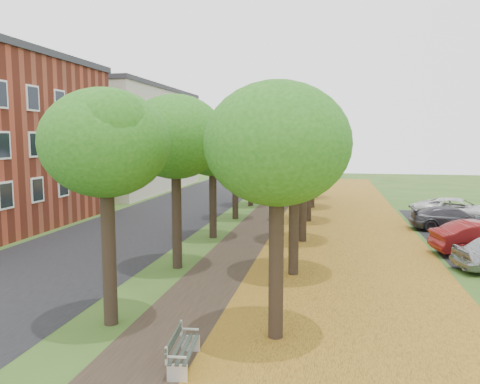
% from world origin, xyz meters
% --- Properties ---
extents(ground, '(120.00, 120.00, 0.00)m').
position_xyz_m(ground, '(0.00, 0.00, 0.00)').
color(ground, '#2D4C19').
rests_on(ground, ground).
extents(street_asphalt, '(8.00, 70.00, 0.01)m').
position_xyz_m(street_asphalt, '(-7.50, 15.00, 0.00)').
color(street_asphalt, black).
rests_on(street_asphalt, ground).
extents(footpath, '(3.20, 70.00, 0.01)m').
position_xyz_m(footpath, '(0.00, 15.00, 0.00)').
color(footpath, black).
rests_on(footpath, ground).
extents(leaf_verge, '(7.50, 70.00, 0.01)m').
position_xyz_m(leaf_verge, '(5.00, 15.00, 0.01)').
color(leaf_verge, '#B07820').
rests_on(leaf_verge, ground).
extents(tree_row_west, '(3.96, 33.96, 6.77)m').
position_xyz_m(tree_row_west, '(-2.20, 15.00, 5.05)').
color(tree_row_west, black).
rests_on(tree_row_west, ground).
extents(tree_row_east, '(3.96, 33.96, 6.77)m').
position_xyz_m(tree_row_east, '(2.60, 15.00, 5.05)').
color(tree_row_east, black).
rests_on(tree_row_east, ground).
extents(building_cream, '(10.30, 20.30, 10.40)m').
position_xyz_m(building_cream, '(-17.00, 33.00, 5.21)').
color(building_cream, beige).
rests_on(building_cream, ground).
extents(bench, '(0.65, 1.70, 0.78)m').
position_xyz_m(bench, '(0.61, -2.01, 0.41)').
color(bench, '#262F29').
rests_on(bench, ground).
extents(car_grey, '(4.74, 1.94, 1.38)m').
position_xyz_m(car_grey, '(11.00, 16.53, 0.69)').
color(car_grey, '#313035').
rests_on(car_grey, ground).
extents(car_white, '(6.08, 4.16, 1.54)m').
position_xyz_m(car_white, '(11.99, 19.31, 0.77)').
color(car_white, silver).
rests_on(car_white, ground).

